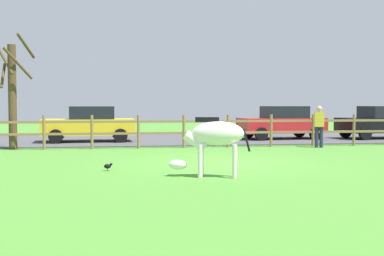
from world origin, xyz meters
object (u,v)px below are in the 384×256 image
(visitor_near_fence, at_px, (319,125))
(parked_car_red, at_px, (282,122))
(zebra, at_px, (214,138))
(parked_car_black, at_px, (381,122))
(crow_on_grass, at_px, (108,166))
(bare_tree, at_px, (13,92))
(parked_car_yellow, at_px, (89,124))

(visitor_near_fence, bearing_deg, parked_car_red, 91.42)
(visitor_near_fence, bearing_deg, zebra, -128.18)
(parked_car_black, relative_size, visitor_near_fence, 2.52)
(crow_on_grass, xyz_separation_m, visitor_near_fence, (8.05, 5.62, 0.78))
(bare_tree, bearing_deg, visitor_near_fence, -4.57)
(bare_tree, xyz_separation_m, crow_on_grass, (3.68, -6.55, -2.03))
(visitor_near_fence, bearing_deg, crow_on_grass, -145.08)
(parked_car_red, relative_size, parked_car_black, 1.00)
(parked_car_red, bearing_deg, parked_car_black, -4.37)
(crow_on_grass, bearing_deg, parked_car_black, 36.38)
(crow_on_grass, bearing_deg, parked_car_yellow, 96.33)
(parked_car_red, distance_m, parked_car_black, 4.85)
(zebra, height_order, parked_car_yellow, parked_car_yellow)
(parked_car_red, xyz_separation_m, parked_car_black, (4.83, -0.37, 0.00))
(parked_car_yellow, distance_m, parked_car_black, 13.82)
(crow_on_grass, relative_size, parked_car_red, 0.05)
(bare_tree, xyz_separation_m, zebra, (6.18, -8.00, -1.23))
(parked_car_red, bearing_deg, crow_on_grass, -129.07)
(zebra, bearing_deg, crow_on_grass, 149.96)
(visitor_near_fence, bearing_deg, bare_tree, 175.43)
(bare_tree, bearing_deg, parked_car_red, 15.52)
(parked_car_yellow, relative_size, parked_car_black, 0.99)
(zebra, distance_m, crow_on_grass, 2.99)
(bare_tree, xyz_separation_m, parked_car_yellow, (2.64, 2.84, -1.32))
(bare_tree, xyz_separation_m, parked_car_red, (11.62, 3.23, -1.32))
(crow_on_grass, bearing_deg, zebra, -30.04)
(zebra, xyz_separation_m, parked_car_yellow, (-3.54, 10.84, -0.08))
(bare_tree, xyz_separation_m, visitor_near_fence, (11.73, -0.94, -1.25))
(parked_car_yellow, xyz_separation_m, parked_car_black, (13.82, 0.02, 0.00))
(bare_tree, distance_m, parked_car_red, 12.14)
(crow_on_grass, height_order, parked_car_red, parked_car_red)
(crow_on_grass, distance_m, parked_car_yellow, 9.48)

